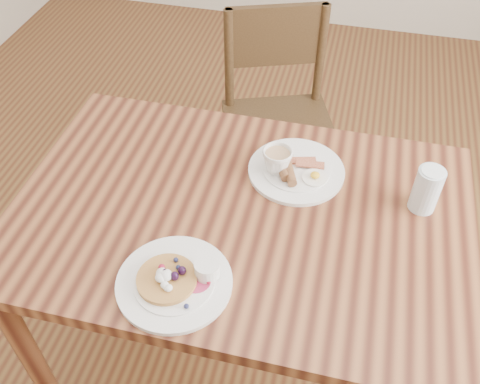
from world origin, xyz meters
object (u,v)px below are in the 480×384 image
at_px(dining_table, 240,235).
at_px(water_glass, 427,190).
at_px(chair_far, 278,115).
at_px(teacup_saucer, 277,164).
at_px(pancake_plate, 176,280).
at_px(breakfast_plate, 295,169).

height_order(dining_table, water_glass, water_glass).
relative_size(chair_far, teacup_saucer, 6.29).
distance_m(dining_table, water_glass, 0.50).
relative_size(pancake_plate, breakfast_plate, 1.00).
bearing_deg(teacup_saucer, dining_table, -112.27).
height_order(chair_far, breakfast_plate, chair_far).
bearing_deg(chair_far, pancake_plate, 66.62).
distance_m(teacup_saucer, water_glass, 0.40).
xyz_separation_m(chair_far, pancake_plate, (-0.06, -1.03, 0.27)).
relative_size(chair_far, pancake_plate, 3.26).
bearing_deg(water_glass, pancake_plate, -144.98).
bearing_deg(water_glass, teacup_saucer, 175.03).
bearing_deg(dining_table, chair_far, 92.34).
distance_m(dining_table, pancake_plate, 0.29).
distance_m(dining_table, breakfast_plate, 0.24).
relative_size(chair_far, breakfast_plate, 3.26).
bearing_deg(teacup_saucer, breakfast_plate, 21.07).
relative_size(chair_far, water_glass, 6.91).
xyz_separation_m(breakfast_plate, water_glass, (0.35, -0.05, 0.05)).
height_order(dining_table, teacup_saucer, teacup_saucer).
relative_size(dining_table, teacup_saucer, 8.57).
bearing_deg(teacup_saucer, chair_far, 99.12).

